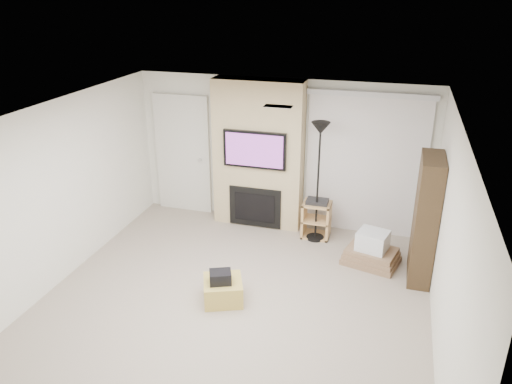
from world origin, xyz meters
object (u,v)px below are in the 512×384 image
(ottoman, at_px, (223,290))
(box_stack, at_px, (372,251))
(bookshelf, at_px, (425,219))
(floor_lamp, at_px, (320,149))
(av_stand, at_px, (316,217))

(ottoman, bearing_deg, box_stack, 40.03)
(box_stack, xyz_separation_m, bookshelf, (0.68, -0.18, 0.70))
(floor_lamp, xyz_separation_m, box_stack, (0.94, -0.54, -1.35))
(floor_lamp, distance_m, av_stand, 1.21)
(box_stack, relative_size, bookshelf, 0.50)
(av_stand, bearing_deg, floor_lamp, -85.48)
(ottoman, distance_m, av_stand, 2.32)
(av_stand, height_order, bookshelf, bookshelf)
(av_stand, relative_size, bookshelf, 0.37)
(floor_lamp, xyz_separation_m, bookshelf, (1.62, -0.71, -0.65))
(floor_lamp, relative_size, box_stack, 2.19)
(floor_lamp, bearing_deg, ottoman, -112.94)
(ottoman, height_order, av_stand, av_stand)
(bookshelf, bearing_deg, floor_lamp, 156.21)
(ottoman, relative_size, av_stand, 0.76)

